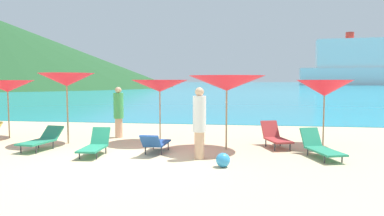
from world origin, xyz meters
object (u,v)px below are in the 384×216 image
at_px(lounge_chair_3, 320,147).
at_px(umbrella_4, 325,88).
at_px(umbrella_1, 67,80).
at_px(umbrella_2, 160,86).
at_px(lounge_chair_4, 156,143).
at_px(lounge_chair_0, 42,139).
at_px(cruise_ship, 366,65).
at_px(beachgoer_1, 119,111).
at_px(umbrella_3, 227,83).
at_px(lounge_chair_1, 275,136).
at_px(umbrella_0, 7,86).
at_px(lounge_chair_5, 95,145).
at_px(beachgoer_0, 199,121).
at_px(beach_ball, 223,160).

bearing_deg(lounge_chair_3, umbrella_4, 58.95).
bearing_deg(umbrella_1, lounge_chair_3, -7.46).
bearing_deg(umbrella_1, umbrella_2, 12.51).
relative_size(umbrella_2, lounge_chair_4, 1.44).
xyz_separation_m(lounge_chair_0, cruise_ship, (59.30, 154.18, 8.67)).
distance_m(lounge_chair_3, beachgoer_1, 6.98).
height_order(umbrella_3, lounge_chair_1, umbrella_3).
distance_m(umbrella_0, lounge_chair_4, 6.34).
bearing_deg(beachgoer_1, umbrella_4, 52.04).
relative_size(lounge_chair_1, lounge_chair_3, 0.85).
relative_size(umbrella_2, beachgoer_1, 1.14).
height_order(umbrella_3, lounge_chair_0, umbrella_3).
bearing_deg(umbrella_2, cruise_ship, 69.80).
bearing_deg(umbrella_0, beachgoer_1, 9.93).
distance_m(lounge_chair_5, beachgoer_1, 3.10).
height_order(umbrella_3, lounge_chair_5, umbrella_3).
bearing_deg(umbrella_0, cruise_ship, 67.97).
height_order(umbrella_1, lounge_chair_1, umbrella_1).
bearing_deg(umbrella_0, lounge_chair_4, -17.47).
height_order(lounge_chair_0, lounge_chair_1, lounge_chair_1).
height_order(umbrella_3, lounge_chair_3, umbrella_3).
height_order(umbrella_0, lounge_chair_0, umbrella_0).
xyz_separation_m(umbrella_0, lounge_chair_5, (4.25, -2.32, -1.57)).
xyz_separation_m(lounge_chair_1, lounge_chair_4, (-3.45, -1.40, -0.04)).
relative_size(lounge_chair_0, lounge_chair_4, 1.06).
xyz_separation_m(beachgoer_1, cruise_ship, (57.80, 151.68, 8.02)).
height_order(umbrella_4, lounge_chair_0, umbrella_4).
distance_m(beachgoer_1, cruise_ship, 162.52).
height_order(lounge_chair_4, beachgoer_0, beachgoer_0).
bearing_deg(beachgoer_1, cruise_ship, 125.47).
relative_size(beachgoer_1, cruise_ship, 0.03).
relative_size(lounge_chair_3, beachgoer_0, 0.89).
bearing_deg(umbrella_2, umbrella_3, -22.47).
xyz_separation_m(umbrella_4, lounge_chair_5, (-6.60, -2.47, -1.53)).
relative_size(umbrella_0, beachgoer_0, 1.10).
bearing_deg(umbrella_3, lounge_chair_5, -159.79).
bearing_deg(umbrella_0, lounge_chair_0, -37.66).
bearing_deg(lounge_chair_0, lounge_chair_4, 7.08).
xyz_separation_m(umbrella_0, beach_ball, (7.84, -3.18, -1.69)).
bearing_deg(lounge_chair_0, umbrella_2, 35.93).
relative_size(umbrella_0, lounge_chair_5, 1.51).
bearing_deg(beachgoer_0, lounge_chair_1, -20.87).
height_order(umbrella_3, beach_ball, umbrella_3).
distance_m(umbrella_4, lounge_chair_4, 5.59).
distance_m(umbrella_4, lounge_chair_1, 2.23).
relative_size(lounge_chair_1, beachgoer_1, 0.78).
distance_m(umbrella_0, umbrella_1, 2.74).
bearing_deg(umbrella_3, lounge_chair_1, 20.66).
height_order(umbrella_1, lounge_chair_4, umbrella_1).
relative_size(umbrella_3, cruise_ship, 0.04).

